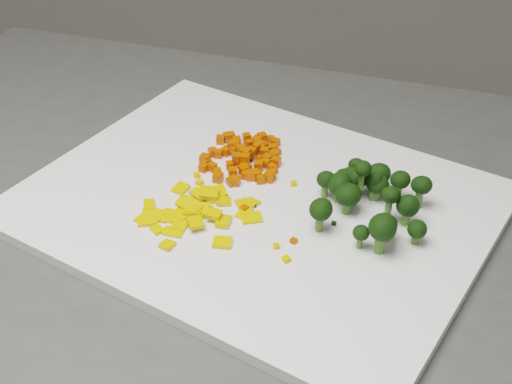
% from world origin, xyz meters
% --- Properties ---
extents(cutting_board, '(0.59, 0.53, 0.01)m').
position_xyz_m(cutting_board, '(0.11, 0.00, 0.91)').
color(cutting_board, white).
rests_on(cutting_board, counter_block).
extents(carrot_pile, '(0.11, 0.11, 0.03)m').
position_xyz_m(carrot_pile, '(0.08, 0.08, 0.93)').
color(carrot_pile, '#CC3D02').
rests_on(carrot_pile, cutting_board).
extents(pepper_pile, '(0.13, 0.13, 0.02)m').
position_xyz_m(pepper_pile, '(0.05, -0.03, 0.92)').
color(pepper_pile, '#F0B30C').
rests_on(pepper_pile, cutting_board).
extents(broccoli_pile, '(0.13, 0.13, 0.06)m').
position_xyz_m(broccoli_pile, '(0.23, -0.00, 0.94)').
color(broccoli_pile, black).
rests_on(broccoli_pile, cutting_board).
extents(carrot_cube_0, '(0.01, 0.01, 0.01)m').
position_xyz_m(carrot_cube_0, '(0.05, 0.08, 0.92)').
color(carrot_cube_0, '#CC3D02').
rests_on(carrot_cube_0, carrot_pile).
extents(carrot_cube_1, '(0.01, 0.01, 0.01)m').
position_xyz_m(carrot_cube_1, '(0.11, 0.07, 0.92)').
color(carrot_cube_1, '#CC3D02').
rests_on(carrot_cube_1, carrot_pile).
extents(carrot_cube_2, '(0.01, 0.01, 0.01)m').
position_xyz_m(carrot_cube_2, '(0.05, 0.12, 0.92)').
color(carrot_cube_2, '#CC3D02').
rests_on(carrot_cube_2, carrot_pile).
extents(carrot_cube_3, '(0.01, 0.01, 0.01)m').
position_xyz_m(carrot_cube_3, '(0.08, 0.06, 0.93)').
color(carrot_cube_3, '#CC3D02').
rests_on(carrot_cube_3, carrot_pile).
extents(carrot_cube_4, '(0.01, 0.01, 0.01)m').
position_xyz_m(carrot_cube_4, '(0.11, 0.07, 0.92)').
color(carrot_cube_4, '#CC3D02').
rests_on(carrot_cube_4, carrot_pile).
extents(carrot_cube_5, '(0.01, 0.01, 0.01)m').
position_xyz_m(carrot_cube_5, '(0.09, 0.11, 0.92)').
color(carrot_cube_5, '#CC3D02').
rests_on(carrot_cube_5, carrot_pile).
extents(carrot_cube_6, '(0.01, 0.01, 0.01)m').
position_xyz_m(carrot_cube_6, '(0.09, 0.09, 0.92)').
color(carrot_cube_6, '#CC3D02').
rests_on(carrot_cube_6, carrot_pile).
extents(carrot_cube_7, '(0.01, 0.01, 0.01)m').
position_xyz_m(carrot_cube_7, '(0.07, 0.06, 0.92)').
color(carrot_cube_7, '#CC3D02').
rests_on(carrot_cube_7, carrot_pile).
extents(carrot_cube_8, '(0.01, 0.01, 0.01)m').
position_xyz_m(carrot_cube_8, '(0.10, 0.06, 0.92)').
color(carrot_cube_8, '#CC3D02').
rests_on(carrot_cube_8, carrot_pile).
extents(carrot_cube_9, '(0.01, 0.01, 0.01)m').
position_xyz_m(carrot_cube_9, '(0.09, 0.13, 0.92)').
color(carrot_cube_9, '#CC3D02').
rests_on(carrot_cube_9, carrot_pile).
extents(carrot_cube_10, '(0.01, 0.01, 0.01)m').
position_xyz_m(carrot_cube_10, '(0.08, 0.08, 0.93)').
color(carrot_cube_10, '#CC3D02').
rests_on(carrot_cube_10, carrot_pile).
extents(carrot_cube_11, '(0.01, 0.01, 0.01)m').
position_xyz_m(carrot_cube_11, '(0.10, 0.13, 0.92)').
color(carrot_cube_11, '#CC3D02').
rests_on(carrot_cube_11, carrot_pile).
extents(carrot_cube_12, '(0.01, 0.01, 0.01)m').
position_xyz_m(carrot_cube_12, '(0.09, 0.12, 0.92)').
color(carrot_cube_12, '#CC3D02').
rests_on(carrot_cube_12, carrot_pile).
extents(carrot_cube_13, '(0.01, 0.01, 0.01)m').
position_xyz_m(carrot_cube_13, '(0.12, 0.06, 0.92)').
color(carrot_cube_13, '#CC3D02').
rests_on(carrot_cube_13, carrot_pile).
extents(carrot_cube_14, '(0.01, 0.01, 0.01)m').
position_xyz_m(carrot_cube_14, '(0.11, 0.04, 0.92)').
color(carrot_cube_14, '#CC3D02').
rests_on(carrot_cube_14, carrot_pile).
extents(carrot_cube_15, '(0.01, 0.01, 0.01)m').
position_xyz_m(carrot_cube_15, '(0.10, 0.04, 0.92)').
color(carrot_cube_15, '#CC3D02').
rests_on(carrot_cube_15, carrot_pile).
extents(carrot_cube_16, '(0.01, 0.01, 0.01)m').
position_xyz_m(carrot_cube_16, '(0.08, 0.03, 0.92)').
color(carrot_cube_16, '#CC3D02').
rests_on(carrot_cube_16, carrot_pile).
extents(carrot_cube_17, '(0.01, 0.01, 0.01)m').
position_xyz_m(carrot_cube_17, '(0.12, 0.10, 0.92)').
color(carrot_cube_17, '#CC3D02').
rests_on(carrot_cube_17, carrot_pile).
extents(carrot_cube_18, '(0.01, 0.01, 0.01)m').
position_xyz_m(carrot_cube_18, '(0.07, 0.06, 0.93)').
color(carrot_cube_18, '#CC3D02').
rests_on(carrot_cube_18, carrot_pile).
extents(carrot_cube_19, '(0.01, 0.01, 0.01)m').
position_xyz_m(carrot_cube_19, '(0.11, 0.12, 0.92)').
color(carrot_cube_19, '#CC3D02').
rests_on(carrot_cube_19, carrot_pile).
extents(carrot_cube_20, '(0.01, 0.01, 0.01)m').
position_xyz_m(carrot_cube_20, '(0.10, 0.04, 0.92)').
color(carrot_cube_20, '#CC3D02').
rests_on(carrot_cube_20, carrot_pile).
extents(carrot_cube_21, '(0.01, 0.01, 0.01)m').
position_xyz_m(carrot_cube_21, '(0.09, 0.06, 0.92)').
color(carrot_cube_21, '#CC3D02').
rests_on(carrot_cube_21, carrot_pile).
extents(carrot_cube_22, '(0.01, 0.01, 0.01)m').
position_xyz_m(carrot_cube_22, '(0.08, 0.08, 0.93)').
color(carrot_cube_22, '#CC3D02').
rests_on(carrot_cube_22, carrot_pile).
extents(carrot_cube_23, '(0.01, 0.01, 0.01)m').
position_xyz_m(carrot_cube_23, '(0.09, 0.13, 0.92)').
color(carrot_cube_23, '#CC3D02').
rests_on(carrot_cube_23, carrot_pile).
extents(carrot_cube_24, '(0.01, 0.01, 0.01)m').
position_xyz_m(carrot_cube_24, '(0.09, 0.08, 0.93)').
color(carrot_cube_24, '#CC3D02').
rests_on(carrot_cube_24, carrot_pile).
extents(carrot_cube_25, '(0.01, 0.01, 0.01)m').
position_xyz_m(carrot_cube_25, '(0.07, 0.08, 0.93)').
color(carrot_cube_25, '#CC3D02').
rests_on(carrot_cube_25, carrot_pile).
extents(carrot_cube_26, '(0.01, 0.01, 0.01)m').
position_xyz_m(carrot_cube_26, '(0.08, 0.03, 0.92)').
color(carrot_cube_26, '#CC3D02').
rests_on(carrot_cube_26, carrot_pile).
extents(carrot_cube_27, '(0.01, 0.01, 0.01)m').
position_xyz_m(carrot_cube_27, '(0.07, 0.10, 0.92)').
color(carrot_cube_27, '#CC3D02').
rests_on(carrot_cube_27, carrot_pile).
extents(carrot_cube_28, '(0.01, 0.01, 0.01)m').
position_xyz_m(carrot_cube_28, '(0.08, 0.07, 0.92)').
color(carrot_cube_28, '#CC3D02').
rests_on(carrot_cube_28, carrot_pile).
extents(carrot_cube_29, '(0.01, 0.01, 0.01)m').
position_xyz_m(carrot_cube_29, '(0.11, 0.09, 0.92)').
color(carrot_cube_29, '#CC3D02').
rests_on(carrot_cube_29, carrot_pile).
extents(carrot_cube_30, '(0.01, 0.01, 0.01)m').
position_xyz_m(carrot_cube_30, '(0.10, 0.04, 0.92)').
color(carrot_cube_30, '#CC3D02').
rests_on(carrot_cube_30, carrot_pile).
extents(carrot_cube_31, '(0.01, 0.01, 0.01)m').
position_xyz_m(carrot_cube_31, '(0.09, 0.08, 0.93)').
color(carrot_cube_31, '#CC3D02').
rests_on(carrot_cube_31, carrot_pile).
extents(carrot_cube_32, '(0.01, 0.01, 0.01)m').
position_xyz_m(carrot_cube_32, '(0.09, 0.08, 0.92)').
color(carrot_cube_32, '#CC3D02').
rests_on(carrot_cube_32, carrot_pile).
extents(carrot_cube_33, '(0.01, 0.01, 0.01)m').
position_xyz_m(carrot_cube_33, '(0.12, 0.06, 0.92)').
color(carrot_cube_33, '#CC3D02').
rests_on(carrot_cube_33, carrot_pile).
extents(carrot_cube_34, '(0.01, 0.01, 0.01)m').
position_xyz_m(carrot_cube_34, '(0.04, 0.05, 0.92)').
color(carrot_cube_34, '#CC3D02').
rests_on(carrot_cube_34, carrot_pile).
extents(carrot_cube_35, '(0.01, 0.01, 0.01)m').
position_xyz_m(carrot_cube_35, '(0.10, 0.05, 0.92)').
color(carrot_cube_35, '#CC3D02').
rests_on(carrot_cube_35, carrot_pile).
extents(carrot_cube_36, '(0.01, 0.01, 0.01)m').
position_xyz_m(carrot_cube_36, '(0.09, 0.09, 0.92)').
color(carrot_cube_36, '#CC3D02').
rests_on(carrot_cube_36, carrot_pile).
extents(carrot_cube_37, '(0.02, 0.02, 0.01)m').
position_xyz_m(carrot_cube_37, '(0.09, 0.11, 0.92)').
color(carrot_cube_37, '#CC3D02').
rests_on(carrot_cube_37, carrot_pile).
extents(carrot_cube_38, '(0.01, 0.01, 0.01)m').
position_xyz_m(carrot_cube_38, '(0.09, 0.10, 0.92)').
color(carrot_cube_38, '#CC3D02').
rests_on(carrot_cube_38, carrot_pile).
extents(carrot_cube_39, '(0.01, 0.01, 0.01)m').
position_xyz_m(carrot_cube_39, '(0.08, 0.06, 0.93)').
color(carrot_cube_39, '#CC3D02').
rests_on(carrot_cube_39, carrot_pile).
extents(carrot_cube_40, '(0.01, 0.01, 0.01)m').
position_xyz_m(carrot_cube_40, '(0.09, 0.10, 0.92)').
color(carrot_cube_40, '#CC3D02').
rests_on(carrot_cube_40, carrot_pile).
extents(carrot_cube_41, '(0.01, 0.01, 0.01)m').
position_xyz_m(carrot_cube_41, '(0.08, 0.07, 0.92)').
color(carrot_cube_41, '#CC3D02').
rests_on(carrot_cube_41, carrot_pile).
extents(carrot_cube_42, '(0.01, 0.01, 0.01)m').
position_xyz_m(carrot_cube_42, '(0.10, 0.07, 0.92)').
color(carrot_cube_42, '#CC3D02').
rests_on(carrot_cube_42, carrot_pile).
extents(carrot_cube_43, '(0.01, 0.01, 0.01)m').
position_xyz_m(carrot_cube_43, '(0.06, 0.12, 0.92)').
color(carrot_cube_43, '#CC3D02').
rests_on(carrot_cube_43, carrot_pile).
extents(carrot_cube_44, '(0.01, 0.01, 0.01)m').
position_xyz_m(carrot_cube_44, '(0.04, 0.07, 0.92)').
color(carrot_cube_44, '#CC3D02').
rests_on(carrot_cube_44, carrot_pile).
extents(carrot_cube_45, '(0.01, 0.01, 0.01)m').
position_xyz_m(carrot_cube_45, '(0.05, 0.12, 0.92)').
color(carrot_cube_45, '#CC3D02').
rests_on(carrot_cube_45, carrot_pile).
extents(carrot_cube_46, '(0.01, 0.01, 0.01)m').
position_xyz_m(carrot_cube_46, '(0.09, 0.04, 0.92)').
color(carrot_cube_46, '#CC3D02').
rests_on(carrot_cube_46, carrot_pile).
extents(carrot_cube_47, '(0.01, 0.01, 0.01)m').
position_xyz_m(carrot_cube_47, '(0.11, 0.10, 0.92)').
color(carrot_cube_47, '#CC3D02').
rests_on(carrot_cube_47, carrot_pile).
extents(carrot_cube_48, '(0.01, 0.01, 0.01)m').
position_xyz_m(carrot_cube_48, '(0.05, 0.08, 0.92)').
color(carrot_cube_48, '#CC3D02').
rests_on(carrot_cube_48, carrot_pile).
extents(carrot_cube_49, '(0.01, 0.01, 0.01)m').
position_xyz_m(carrot_cube_49, '(0.07, 0.08, 0.92)').
color(carrot_cube_49, '#CC3D02').
rests_on(carrot_cube_49, carrot_pile).
extents(carrot_cube_50, '(0.01, 0.01, 0.01)m').
position_xyz_m(carrot_cube_50, '(0.09, 0.05, 0.92)').
color(carrot_cube_50, '#CC3D02').
rests_on(carrot_cube_50, carrot_pile).
extents(carrot_cube_51, '(0.01, 0.01, 0.01)m').
position_xyz_m(carrot_cube_51, '(0.04, 0.11, 0.92)').
color(carrot_cube_51, '#CC3D02').
rests_on(carrot_cube_51, carrot_pile).
extents(carrot_cube_52, '(0.01, 0.01, 0.01)m').
position_xyz_m(carrot_cube_52, '(0.05, 0.05, 0.92)').
color(carrot_cube_52, '#CC3D02').
rests_on(carrot_cube_52, carrot_pile).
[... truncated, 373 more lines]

